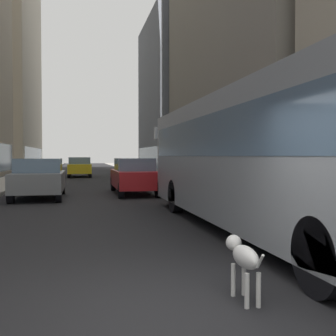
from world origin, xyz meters
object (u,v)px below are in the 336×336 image
transit_bus (261,154)px  car_red_coupe (134,176)px  car_grey_wagon (39,178)px  dalmatian_dog (243,257)px  car_yellow_taxi (80,167)px

transit_bus → car_red_coupe: bearing=99.3°
car_grey_wagon → dalmatian_dog: (3.51, -12.68, -0.31)m
car_red_coupe → dalmatian_dog: size_ratio=4.90×
transit_bus → car_red_coupe: size_ratio=2.45×
car_grey_wagon → transit_bus: bearing=-57.1°
transit_bus → car_yellow_taxi: (-4.00, 26.06, -0.95)m
car_red_coupe → dalmatian_dog: car_red_coupe is taller
transit_bus → dalmatian_dog: bearing=-117.5°
car_grey_wagon → car_yellow_taxi: (1.60, 17.40, 0.00)m
car_grey_wagon → car_red_coupe: same height
car_yellow_taxi → car_red_coupe: bearing=-81.6°
car_red_coupe → car_grey_wagon: bearing=-163.9°
car_red_coupe → car_yellow_taxi: bearing=98.4°
car_yellow_taxi → dalmatian_dog: 30.14m
transit_bus → car_yellow_taxi: transit_bus is taller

